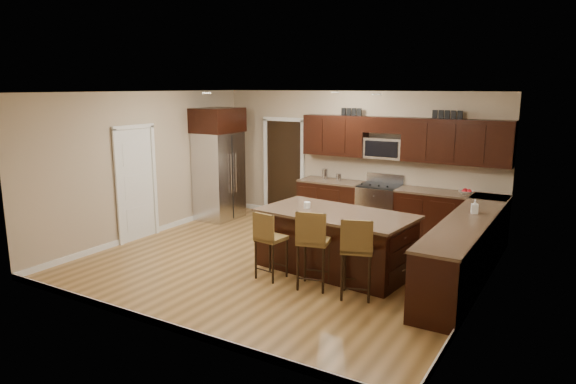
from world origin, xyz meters
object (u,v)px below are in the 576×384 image
Objects in this scene: range at (379,208)px; stool_left at (268,238)px; stool_mid at (313,241)px; stool_right at (357,249)px; island at (335,243)px; refrigerator at (219,163)px.

range is 1.10× the size of stool_left.
stool_right is (0.66, 0.00, -0.01)m from stool_mid.
range is 3.25m from stool_mid.
stool_mid is at bearing -80.08° from island.
refrigerator is (-3.30, -0.78, 0.73)m from range.
stool_right is at bearing 6.78° from stool_left.
stool_mid reaches higher than stool_right.
refrigerator reaches higher than island.
stool_left is at bearing -98.25° from range.
island is 1.10m from stool_left.
refrigerator reaches higher than range.
refrigerator is at bearing 132.76° from stool_mid.
stool_right reaches higher than stool_left.
stool_right is at bearing -30.10° from refrigerator.
stool_mid is 1.02× the size of stool_right.
refrigerator is (-3.51, 1.60, 0.78)m from island.
range is at bearing 87.04° from stool_right.
refrigerator is at bearing -166.66° from range.
stool_right is 0.47× the size of refrigerator.
island is (0.21, -2.39, -0.04)m from range.
refrigerator is (-3.56, 2.45, 0.50)m from stool_mid.
stool_right is 4.90m from refrigerator.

